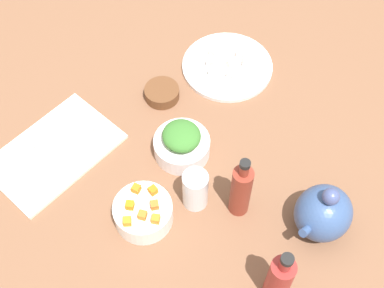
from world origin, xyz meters
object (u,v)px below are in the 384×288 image
object	(u,v)px
bowl_carrots	(143,213)
drinking_glass_0	(195,190)
cutting_board	(54,152)
bowl_greens	(182,146)
bottle_0	(279,279)
bowl_small_side	(162,93)
plate_tofu	(227,66)
teapot	(323,213)
bottle_1	(241,190)

from	to	relation	value
bowl_carrots	drinking_glass_0	world-z (taller)	drinking_glass_0
cutting_board	bowl_greens	distance (cm)	32.70
bottle_0	bowl_small_side	bearing A→B (deg)	-110.78
bottle_0	drinking_glass_0	size ratio (longest dim) A/B	1.77
bowl_carrots	drinking_glass_0	size ratio (longest dim) A/B	1.23
plate_tofu	bowl_small_side	xyz separation A→B (cm)	(20.37, -5.91, 1.03)
teapot	plate_tofu	bearing A→B (deg)	-114.91
bowl_carrots	cutting_board	bearing A→B (deg)	-83.96
bowl_greens	drinking_glass_0	size ratio (longest dim) A/B	1.26
bottle_0	bottle_1	bearing A→B (deg)	-118.04
bowl_small_side	bowl_greens	bearing A→B (deg)	60.96
cutting_board	bowl_carrots	size ratio (longest dim) A/B	2.32
bowl_carrots	drinking_glass_0	xyz separation A→B (cm)	(-11.70, 5.55, 2.71)
drinking_glass_0	bottle_0	bearing A→B (deg)	81.07
bowl_small_side	bottle_0	distance (cm)	60.76
plate_tofu	bowl_carrots	world-z (taller)	bowl_carrots
plate_tofu	bottle_0	xyz separation A→B (cm)	(41.80, 50.56, 7.66)
drinking_glass_0	teapot	bearing A→B (deg)	121.01
bowl_greens	bottle_1	xyz separation A→B (cm)	(2.02, 20.74, 5.98)
bowl_small_side	teapot	world-z (taller)	teapot
bottle_0	drinking_glass_0	distance (cm)	28.24
bottle_1	drinking_glass_0	size ratio (longest dim) A/B	1.83
cutting_board	drinking_glass_0	bearing A→B (deg)	112.72
plate_tofu	bottle_1	xyz separation A→B (cm)	(31.64, 31.48, 8.01)
cutting_board	bowl_carrots	bearing A→B (deg)	96.04
teapot	bottle_1	world-z (taller)	bottle_1
bowl_greens	bottle_1	distance (cm)	21.68
cutting_board	bottle_0	xyz separation A→B (cm)	(-10.50, 63.27, 7.76)
plate_tofu	teapot	size ratio (longest dim) A/B	1.60
bottle_1	bottle_0	bearing A→B (deg)	61.96
bowl_greens	bottle_1	world-z (taller)	bottle_1
bowl_carrots	bottle_1	xyz separation A→B (cm)	(-17.50, 14.24, 5.71)
cutting_board	bowl_small_side	world-z (taller)	bowl_small_side
bowl_greens	drinking_glass_0	world-z (taller)	drinking_glass_0
plate_tofu	bottle_1	size ratio (longest dim) A/B	1.26
bowl_carrots	teapot	bearing A→B (deg)	131.12
cutting_board	bottle_1	xyz separation A→B (cm)	(-20.67, 44.19, 8.11)
drinking_glass_0	plate_tofu	bearing A→B (deg)	-148.67
bowl_carrots	bottle_1	distance (cm)	23.27
plate_tofu	bowl_greens	xyz separation A→B (cm)	(29.62, 10.74, 2.03)
bowl_carrots	teapot	xyz separation A→B (cm)	(-26.85, 30.76, 3.65)
bowl_small_side	drinking_glass_0	xyz separation A→B (cm)	(17.07, 28.70, 3.99)
cutting_board	plate_tofu	world-z (taller)	plate_tofu
cutting_board	drinking_glass_0	xyz separation A→B (cm)	(-14.87, 35.50, 5.11)
teapot	drinking_glass_0	bearing A→B (deg)	-58.99
teapot	bottle_1	size ratio (longest dim) A/B	0.79
teapot	bottle_0	bearing A→B (deg)	7.47
bowl_greens	teapot	distance (cm)	38.18
bowl_greens	bottle_1	bearing A→B (deg)	84.44
plate_tofu	drinking_glass_0	world-z (taller)	drinking_glass_0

